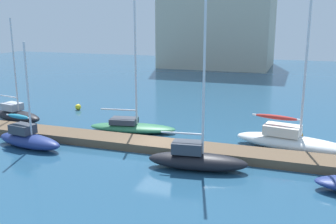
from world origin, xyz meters
TOP-DOWN VIEW (x-y plane):
  - ground_plane at (0.00, 0.00)m, footprint 120.00×120.00m
  - dock_pier at (0.00, 0.00)m, footprint 31.01×2.12m
  - sailboat_0 at (-13.30, 2.81)m, footprint 5.25×2.67m
  - sailboat_1 at (-8.04, -2.38)m, footprint 5.25×2.30m
  - sailboat_2 at (-3.22, 3.09)m, footprint 6.65×2.85m
  - sailboat_3 at (3.19, -2.48)m, footprint 5.66×2.22m
  - sailboat_4 at (8.07, 2.63)m, footprint 7.61×3.31m
  - mooring_buoy_yellow at (-10.75, 7.93)m, footprint 0.54×0.54m
  - mooring_buoy_orange at (8.47, 5.20)m, footprint 0.57×0.57m
  - harbor_building_distant at (-5.82, 45.51)m, footprint 18.06×13.90m

SIDE VIEW (x-z plane):
  - ground_plane at x=0.00m, z-range 0.00..0.00m
  - dock_pier at x=0.00m, z-range 0.00..0.52m
  - mooring_buoy_yellow at x=-10.75m, z-range 0.00..0.54m
  - mooring_buoy_orange at x=8.47m, z-range 0.00..0.57m
  - sailboat_2 at x=-3.22m, z-range -4.36..5.29m
  - sailboat_0 at x=-13.30m, z-range -3.50..4.69m
  - sailboat_1 at x=-8.04m, z-range -2.77..4.01m
  - sailboat_3 at x=3.19m, z-range -3.91..5.19m
  - sailboat_4 at x=8.07m, z-range -5.59..6.95m
  - harbor_building_distant at x=-5.82m, z-range 0.00..19.98m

